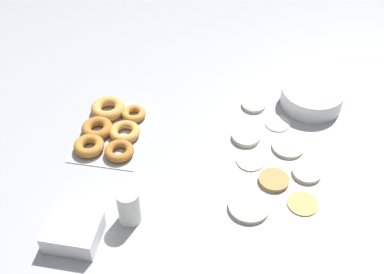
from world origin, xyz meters
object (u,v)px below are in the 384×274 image
pancake_3 (250,160)px  batter_bowl (312,97)px  pancake_5 (277,123)px  pancake_6 (307,173)px  container_stack (73,232)px  pancake_2 (288,147)px  pancake_4 (249,206)px  pancake_8 (254,105)px  paper_cup (129,206)px  pancake_0 (274,180)px  donut_tray (110,128)px  pancake_1 (246,137)px  pancake_7 (303,203)px

pancake_3 → batter_bowl: (-0.31, 0.18, 0.03)m
pancake_3 → pancake_5: size_ratio=1.03×
pancake_6 → container_stack: container_stack is taller
pancake_2 → batter_bowl: batter_bowl is taller
pancake_2 → pancake_4: pancake_4 is taller
pancake_2 → pancake_6: size_ratio=1.16×
pancake_8 → pancake_4: bearing=3.2°
pancake_4 → paper_cup: bearing=-73.4°
pancake_0 → donut_tray: 0.54m
pancake_5 → pancake_6: size_ratio=0.94×
pancake_2 → container_stack: (0.44, -0.54, 0.02)m
pancake_6 → pancake_2: bearing=-149.5°
pancake_4 → pancake_6: 0.22m
pancake_1 → pancake_6: bearing=57.8°
pancake_6 → donut_tray: size_ratio=0.29×
pancake_2 → pancake_8: pancake_8 is taller
pancake_6 → batter_bowl: batter_bowl is taller
paper_cup → pancake_3: bearing=132.0°
pancake_7 → batter_bowl: size_ratio=0.42×
pancake_3 → container_stack: container_stack is taller
container_stack → pancake_3: bearing=130.1°
pancake_2 → paper_cup: paper_cup is taller
pancake_6 → container_stack: size_ratio=0.63×
container_stack → paper_cup: size_ratio=1.27×
donut_tray → pancake_3: bearing=83.7°
pancake_6 → pancake_8: bearing=-147.4°
pancake_6 → donut_tray: bearing=-96.5°
pancake_7 → pancake_8: size_ratio=1.10×
pancake_4 → pancake_7: pancake_4 is taller
pancake_6 → pancake_5: bearing=-155.0°
batter_bowl → container_stack: batter_bowl is taller
pancake_2 → pancake_7: size_ratio=1.13×
pancake_7 → batter_bowl: (-0.45, 0.02, 0.03)m
pancake_1 → pancake_7: bearing=37.5°
paper_cup → pancake_7: bearing=106.2°
pancake_4 → pancake_5: bearing=170.5°
pancake_3 → pancake_0: bearing=47.7°
pancake_0 → pancake_8: bearing=-165.3°
pancake_0 → pancake_6: bearing=116.2°
pancake_3 → pancake_6: (0.02, 0.17, 0.00)m
pancake_4 → batter_bowl: size_ratio=0.56×
pancake_1 → donut_tray: 0.44m
pancake_5 → pancake_8: 0.11m
pancake_2 → pancake_4: bearing=-21.0°
pancake_8 → donut_tray: donut_tray is taller
pancake_1 → pancake_6: 0.23m
pancake_0 → pancake_4: 0.13m
pancake_3 → container_stack: 0.56m
pancake_2 → donut_tray: donut_tray is taller
pancake_6 → paper_cup: bearing=-62.1°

